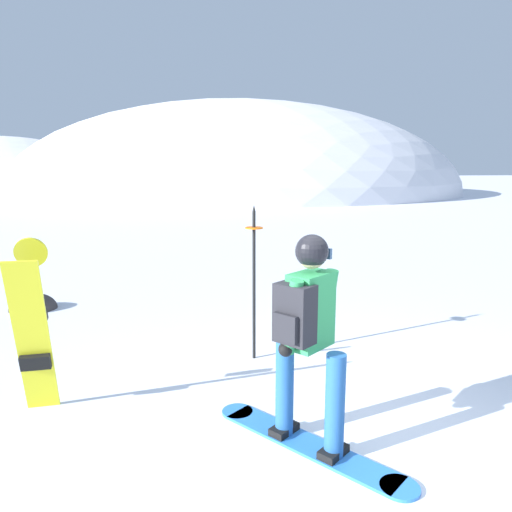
{
  "coord_description": "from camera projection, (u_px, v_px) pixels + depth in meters",
  "views": [
    {
      "loc": [
        -1.64,
        -2.84,
        2.18
      ],
      "look_at": [
        -0.18,
        3.39,
        1.0
      ],
      "focal_mm": 32.93,
      "sensor_mm": 36.0,
      "label": 1
    }
  ],
  "objects": [
    {
      "name": "snowboarder_main",
      "position": [
        308.0,
        338.0,
        3.57
      ],
      "size": [
        1.18,
        1.55,
        1.71
      ],
      "color": "blue",
      "rests_on": "ground"
    },
    {
      "name": "piste_marker_near",
      "position": [
        254.0,
        272.0,
        5.33
      ],
      "size": [
        0.2,
        0.2,
        1.8
      ],
      "color": "black",
      "rests_on": "ground"
    },
    {
      "name": "rock_small",
      "position": [
        33.0,
        309.0,
        7.45
      ],
      "size": [
        0.72,
        0.61,
        0.51
      ],
      "color": "#383333",
      "rests_on": "ground"
    },
    {
      "name": "spare_snowboard",
      "position": [
        33.0,
        329.0,
        4.09
      ],
      "size": [
        0.28,
        0.47,
        1.6
      ],
      "color": "yellow",
      "rests_on": "ground"
    },
    {
      "name": "ground_plane",
      "position": [
        384.0,
        468.0,
        3.48
      ],
      "size": [
        300.0,
        300.0,
        0.0
      ],
      "primitive_type": "plane",
      "color": "white"
    },
    {
      "name": "ridge_peak_far",
      "position": [
        7.0,
        191.0,
        47.81
      ],
      "size": [
        22.92,
        20.63,
        10.9
      ],
      "color": "silver",
      "rests_on": "ground"
    },
    {
      "name": "ridge_peak_main",
      "position": [
        239.0,
        193.0,
        44.72
      ],
      "size": [
        40.73,
        36.66,
        16.51
      ],
      "color": "silver",
      "rests_on": "ground"
    }
  ]
}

